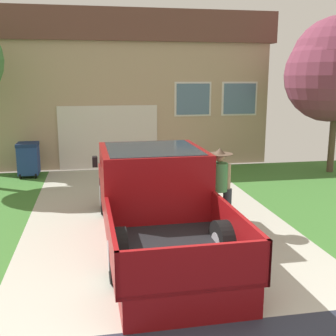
{
  "coord_description": "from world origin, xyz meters",
  "views": [
    {
      "loc": [
        -1.24,
        -4.37,
        2.9
      ],
      "look_at": [
        0.14,
        3.13,
        1.25
      ],
      "focal_mm": 44.94,
      "sensor_mm": 36.0,
      "label": 1
    }
  ],
  "objects_px": {
    "person_with_hat": "(219,186)",
    "neighbor_tree": "(335,69)",
    "pickup_truck": "(154,198)",
    "wheeled_trash_bin": "(28,158)",
    "house_with_garage": "(118,87)",
    "handbag": "(213,231)"
  },
  "relations": [
    {
      "from": "person_with_hat",
      "to": "wheeled_trash_bin",
      "type": "distance_m",
      "value": 6.81
    },
    {
      "from": "handbag",
      "to": "house_with_garage",
      "type": "xyz_separation_m",
      "value": [
        -1.09,
        9.23,
        2.4
      ]
    },
    {
      "from": "handbag",
      "to": "wheeled_trash_bin",
      "type": "relative_size",
      "value": 0.4
    },
    {
      "from": "handbag",
      "to": "wheeled_trash_bin",
      "type": "bearing_deg",
      "value": 125.21
    },
    {
      "from": "person_with_hat",
      "to": "neighbor_tree",
      "type": "distance_m",
      "value": 7.04
    },
    {
      "from": "person_with_hat",
      "to": "neighbor_tree",
      "type": "bearing_deg",
      "value": -141.19
    },
    {
      "from": "handbag",
      "to": "neighbor_tree",
      "type": "xyz_separation_m",
      "value": [
        5.16,
        4.81,
        3.03
      ]
    },
    {
      "from": "person_with_hat",
      "to": "handbag",
      "type": "distance_m",
      "value": 0.85
    },
    {
      "from": "pickup_truck",
      "to": "neighbor_tree",
      "type": "height_order",
      "value": "neighbor_tree"
    },
    {
      "from": "house_with_garage",
      "to": "wheeled_trash_bin",
      "type": "distance_m",
      "value": 5.0
    },
    {
      "from": "neighbor_tree",
      "to": "wheeled_trash_bin",
      "type": "bearing_deg",
      "value": 174.57
    },
    {
      "from": "neighbor_tree",
      "to": "person_with_hat",
      "type": "bearing_deg",
      "value": -137.95
    },
    {
      "from": "person_with_hat",
      "to": "wheeled_trash_bin",
      "type": "xyz_separation_m",
      "value": [
        -4.21,
        5.33,
        -0.32
      ]
    },
    {
      "from": "person_with_hat",
      "to": "neighbor_tree",
      "type": "relative_size",
      "value": 0.34
    },
    {
      "from": "wheeled_trash_bin",
      "to": "neighbor_tree",
      "type": "bearing_deg",
      "value": -5.43
    },
    {
      "from": "pickup_truck",
      "to": "person_with_hat",
      "type": "xyz_separation_m",
      "value": [
        1.26,
        0.06,
        0.16
      ]
    },
    {
      "from": "wheeled_trash_bin",
      "to": "house_with_garage",
      "type": "bearing_deg",
      "value": 50.6
    },
    {
      "from": "pickup_truck",
      "to": "person_with_hat",
      "type": "relative_size",
      "value": 3.22
    },
    {
      "from": "house_with_garage",
      "to": "neighbor_tree",
      "type": "height_order",
      "value": "house_with_garage"
    },
    {
      "from": "house_with_garage",
      "to": "neighbor_tree",
      "type": "bearing_deg",
      "value": -35.28
    },
    {
      "from": "handbag",
      "to": "house_with_garage",
      "type": "bearing_deg",
      "value": 96.74
    },
    {
      "from": "handbag",
      "to": "house_with_garage",
      "type": "height_order",
      "value": "house_with_garage"
    }
  ]
}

